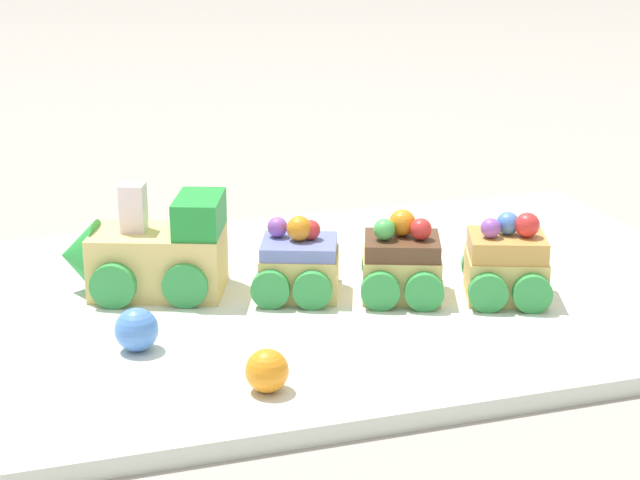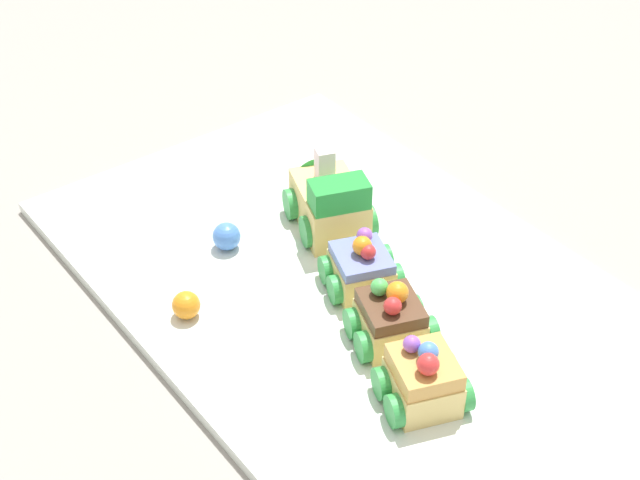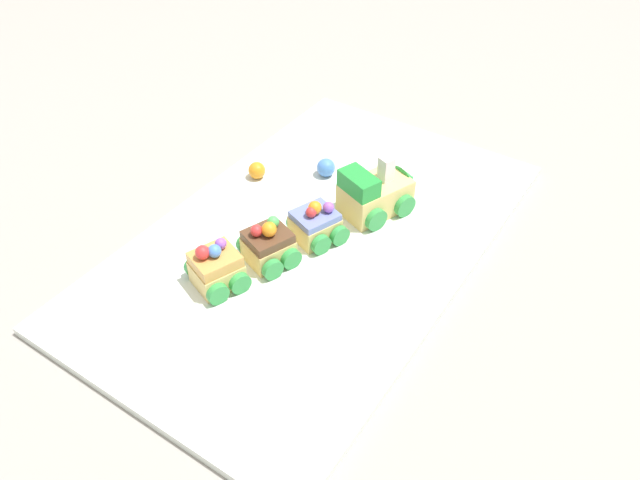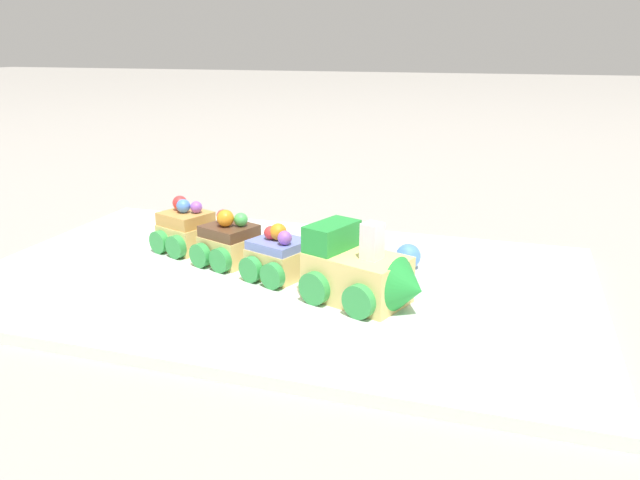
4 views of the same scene
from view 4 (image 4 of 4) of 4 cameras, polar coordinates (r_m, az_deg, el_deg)
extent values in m
plane|color=gray|center=(0.68, -3.74, -4.25)|extent=(10.00, 10.00, 0.00)
cube|color=silver|center=(0.68, -3.75, -3.78)|extent=(0.66, 0.40, 0.01)
cube|color=#E5C675|center=(0.61, 3.40, -3.45)|extent=(0.11, 0.09, 0.05)
cube|color=green|center=(0.61, 1.08, 0.36)|extent=(0.05, 0.06, 0.03)
cone|color=green|center=(0.58, 8.17, -4.37)|extent=(0.04, 0.06, 0.05)
cube|color=white|center=(0.59, 4.78, -0.90)|extent=(0.02, 0.02, 0.02)
cube|color=white|center=(0.58, 4.82, 0.72)|extent=(0.02, 0.02, 0.02)
cylinder|color=green|center=(0.57, 3.55, -5.65)|extent=(0.03, 0.02, 0.03)
cylinder|color=green|center=(0.62, 7.15, -3.66)|extent=(0.03, 0.02, 0.03)
cylinder|color=green|center=(0.60, -0.53, -4.45)|extent=(0.03, 0.02, 0.03)
cylinder|color=green|center=(0.65, 3.25, -2.65)|extent=(0.03, 0.02, 0.03)
cube|color=#E5C675|center=(0.67, -3.63, -2.13)|extent=(0.07, 0.07, 0.03)
cube|color=#6B7AC6|center=(0.66, -3.67, -0.46)|extent=(0.07, 0.06, 0.01)
sphere|color=red|center=(0.67, -4.37, 0.78)|extent=(0.02, 0.02, 0.01)
sphere|color=orange|center=(0.66, -3.54, 0.74)|extent=(0.02, 0.02, 0.02)
sphere|color=#9956C6|center=(0.65, -3.24, 0.20)|extent=(0.02, 0.02, 0.01)
cylinder|color=green|center=(0.64, -4.37, -3.29)|extent=(0.03, 0.02, 0.03)
cylinder|color=green|center=(0.68, -1.01, -1.90)|extent=(0.03, 0.02, 0.03)
cylinder|color=green|center=(0.66, -6.34, -2.69)|extent=(0.03, 0.02, 0.03)
cylinder|color=green|center=(0.70, -2.96, -1.38)|extent=(0.03, 0.02, 0.03)
cube|color=#E5C675|center=(0.72, -8.23, -0.83)|extent=(0.07, 0.07, 0.03)
cube|color=brown|center=(0.71, -8.30, 0.85)|extent=(0.07, 0.06, 0.01)
sphere|color=red|center=(0.72, -8.83, 2.17)|extent=(0.02, 0.02, 0.02)
sphere|color=orange|center=(0.71, -8.65, 1.99)|extent=(0.02, 0.02, 0.02)
sphere|color=#4CBC56|center=(0.71, -7.25, 1.87)|extent=(0.02, 0.02, 0.02)
cylinder|color=green|center=(0.69, -9.11, -1.84)|extent=(0.03, 0.02, 0.03)
cylinder|color=green|center=(0.73, -5.71, -0.63)|extent=(0.03, 0.02, 0.03)
cylinder|color=green|center=(0.71, -10.79, -1.32)|extent=(0.03, 0.02, 0.03)
cylinder|color=green|center=(0.75, -7.41, -0.18)|extent=(0.03, 0.02, 0.03)
cube|color=#E5C675|center=(0.77, -12.08, 0.27)|extent=(0.07, 0.07, 0.03)
cube|color=#CC9347|center=(0.77, -12.19, 1.94)|extent=(0.07, 0.06, 0.02)
sphere|color=red|center=(0.78, -12.69, 3.33)|extent=(0.02, 0.02, 0.02)
sphere|color=#4C84E0|center=(0.76, -12.39, 3.06)|extent=(0.02, 0.02, 0.02)
sphere|color=#9956C6|center=(0.76, -11.25, 2.97)|extent=(0.02, 0.02, 0.01)
cylinder|color=green|center=(0.75, -13.04, -0.62)|extent=(0.03, 0.02, 0.03)
cylinder|color=green|center=(0.78, -9.69, 0.44)|extent=(0.03, 0.02, 0.03)
cylinder|color=green|center=(0.77, -14.48, -0.18)|extent=(0.03, 0.02, 0.03)
cylinder|color=green|center=(0.80, -11.16, 0.84)|extent=(0.03, 0.02, 0.03)
sphere|color=orange|center=(0.79, 4.61, 0.78)|extent=(0.03, 0.03, 0.03)
sphere|color=#4C84E0|center=(0.70, 8.07, -1.48)|extent=(0.03, 0.03, 0.03)
camera|label=1|loc=(1.29, 17.58, 18.25)|focal=60.00mm
camera|label=2|loc=(1.27, -20.21, 30.59)|focal=50.00mm
camera|label=3|loc=(0.85, -63.14, 30.53)|focal=35.00mm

